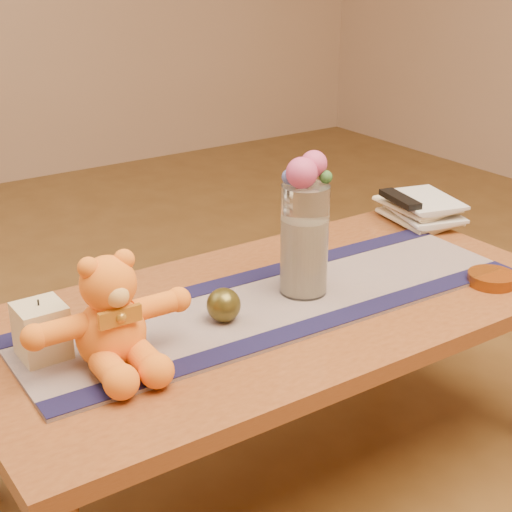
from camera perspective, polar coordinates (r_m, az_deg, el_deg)
floor at (r=2.03m, az=1.21°, el=-14.97°), size 5.50×5.50×0.00m
coffee_table_top at (r=1.80m, az=1.32°, el=-4.06°), size 1.40×0.70×0.04m
table_leg_br at (r=2.47m, az=9.47°, el=-2.41°), size 0.07×0.07×0.41m
persian_runner at (r=1.79m, az=1.47°, el=-3.40°), size 1.21×0.38×0.01m
runner_border_near at (r=1.68m, az=4.27°, el=-5.06°), size 1.20×0.09×0.00m
runner_border_far at (r=1.90m, az=-0.99°, el=-1.65°), size 1.20×0.09×0.00m
teddy_bear at (r=1.52m, az=-10.67°, el=-4.01°), size 0.33×0.27×0.22m
pillar_candle at (r=1.60m, az=-15.41°, el=-5.28°), size 0.09×0.09×0.11m
candle_wick at (r=1.57m, az=-15.64°, el=-3.30°), size 0.00×0.00×0.01m
glass_vase at (r=1.78m, az=3.56°, el=1.18°), size 0.11×0.11×0.26m
potpourri_fill at (r=1.80m, az=3.53°, el=0.02°), size 0.09×0.09×0.18m
rose_left at (r=1.71m, az=3.37°, el=6.09°), size 0.07×0.07×0.07m
rose_right at (r=1.75m, az=4.25°, el=6.75°), size 0.06×0.06×0.06m
blue_flower_back at (r=1.76m, az=3.25°, el=6.37°), size 0.04×0.04×0.04m
blue_flower_side at (r=1.73m, az=2.49°, el=5.80°), size 0.04×0.04×0.04m
leaf_sprig at (r=1.74m, az=5.13°, el=5.78°), size 0.03×0.03×0.03m
bronze_ball at (r=1.68m, az=-2.38°, el=-3.60°), size 0.09×0.09×0.07m
book_bottom at (r=2.29m, az=10.23°, el=2.43°), size 0.20×0.25×0.02m
book_lower at (r=2.29m, az=10.42°, el=2.86°), size 0.22×0.26×0.02m
book_upper at (r=2.28m, az=10.13°, el=3.33°), size 0.19×0.24×0.02m
book_top at (r=2.28m, az=10.44°, el=3.77°), size 0.22×0.26×0.02m
tv_remote at (r=2.26m, az=10.49°, el=4.12°), size 0.08×0.17×0.02m
amber_dish at (r=1.97m, az=16.85°, el=-1.60°), size 0.15×0.15×0.03m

